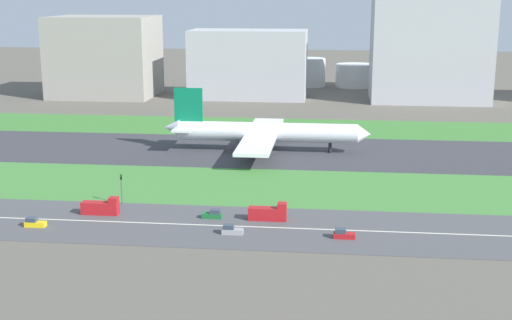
{
  "coord_description": "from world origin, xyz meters",
  "views": [
    {
      "loc": [
        19.56,
        -214.69,
        49.06
      ],
      "look_at": [
        -0.3,
        -36.5,
        6.0
      ],
      "focal_mm": 49.29,
      "sensor_mm": 36.0,
      "label": 1
    }
  ],
  "objects_px": {
    "fuel_tank_east": "(420,71)",
    "truck_2": "(269,213)",
    "car_1": "(34,223)",
    "car_0": "(213,214)",
    "hangar_building": "(248,64)",
    "truck_0": "(101,207)",
    "terminal_building": "(105,56)",
    "fuel_tank_west": "(310,72)",
    "car_3": "(232,230)",
    "fuel_tank_centre": "(356,76)",
    "car_4": "(343,234)",
    "office_tower": "(430,47)",
    "airliner": "(262,132)",
    "traffic_light": "(121,187)"
  },
  "relations": [
    {
      "from": "fuel_tank_east",
      "to": "truck_2",
      "type": "bearing_deg",
      "value": -104.34
    },
    {
      "from": "car_1",
      "to": "car_0",
      "type": "bearing_deg",
      "value": -164.86
    },
    {
      "from": "truck_2",
      "to": "hangar_building",
      "type": "height_order",
      "value": "hangar_building"
    },
    {
      "from": "truck_0",
      "to": "terminal_building",
      "type": "height_order",
      "value": "terminal_building"
    },
    {
      "from": "car_1",
      "to": "fuel_tank_west",
      "type": "relative_size",
      "value": 0.27
    },
    {
      "from": "car_3",
      "to": "fuel_tank_east",
      "type": "xyz_separation_m",
      "value": [
        64.86,
        237.0,
        7.77
      ]
    },
    {
      "from": "truck_2",
      "to": "fuel_tank_west",
      "type": "height_order",
      "value": "fuel_tank_west"
    },
    {
      "from": "fuel_tank_east",
      "to": "car_1",
      "type": "bearing_deg",
      "value": -114.39
    },
    {
      "from": "car_0",
      "to": "fuel_tank_west",
      "type": "bearing_deg",
      "value": 86.66
    },
    {
      "from": "fuel_tank_centre",
      "to": "fuel_tank_east",
      "type": "distance_m",
      "value": 33.42
    },
    {
      "from": "truck_2",
      "to": "car_4",
      "type": "height_order",
      "value": "truck_2"
    },
    {
      "from": "car_0",
      "to": "car_4",
      "type": "relative_size",
      "value": 1.0
    },
    {
      "from": "car_0",
      "to": "office_tower",
      "type": "relative_size",
      "value": 0.08
    },
    {
      "from": "airliner",
      "to": "truck_0",
      "type": "relative_size",
      "value": 7.74
    },
    {
      "from": "car_0",
      "to": "hangar_building",
      "type": "height_order",
      "value": "hangar_building"
    },
    {
      "from": "fuel_tank_centre",
      "to": "car_4",
      "type": "bearing_deg",
      "value": -92.06
    },
    {
      "from": "truck_0",
      "to": "fuel_tank_west",
      "type": "distance_m",
      "value": 230.35
    },
    {
      "from": "car_0",
      "to": "fuel_tank_centre",
      "type": "distance_m",
      "value": 230.09
    },
    {
      "from": "car_4",
      "to": "hangar_building",
      "type": "xyz_separation_m",
      "value": [
        -42.9,
        192.0,
        14.96
      ]
    },
    {
      "from": "car_3",
      "to": "hangar_building",
      "type": "bearing_deg",
      "value": -84.08
    },
    {
      "from": "airliner",
      "to": "truck_2",
      "type": "xyz_separation_m",
      "value": [
        8.45,
        -68.0,
        -4.56
      ]
    },
    {
      "from": "traffic_light",
      "to": "fuel_tank_east",
      "type": "relative_size",
      "value": 0.29
    },
    {
      "from": "hangar_building",
      "to": "fuel_tank_east",
      "type": "height_order",
      "value": "hangar_building"
    },
    {
      "from": "car_0",
      "to": "office_tower",
      "type": "distance_m",
      "value": 196.07
    },
    {
      "from": "car_3",
      "to": "traffic_light",
      "type": "height_order",
      "value": "traffic_light"
    },
    {
      "from": "car_3",
      "to": "office_tower",
      "type": "xyz_separation_m",
      "value": [
        63.26,
        192.0,
        23.83
      ]
    },
    {
      "from": "terminal_building",
      "to": "hangar_building",
      "type": "xyz_separation_m",
      "value": [
        69.31,
        0.0,
        -3.02
      ]
    },
    {
      "from": "truck_2",
      "to": "fuel_tank_east",
      "type": "relative_size",
      "value": 0.34
    },
    {
      "from": "fuel_tank_centre",
      "to": "truck_2",
      "type": "bearing_deg",
      "value": -96.22
    },
    {
      "from": "office_tower",
      "to": "fuel_tank_centre",
      "type": "xyz_separation_m",
      "value": [
        -31.72,
        45.0,
        -18.75
      ]
    },
    {
      "from": "car_4",
      "to": "traffic_light",
      "type": "distance_m",
      "value": 54.94
    },
    {
      "from": "car_1",
      "to": "office_tower",
      "type": "distance_m",
      "value": 220.55
    },
    {
      "from": "fuel_tank_centre",
      "to": "fuel_tank_east",
      "type": "xyz_separation_m",
      "value": [
        33.32,
        0.0,
        2.68
      ]
    },
    {
      "from": "truck_0",
      "to": "hangar_building",
      "type": "distance_m",
      "value": 182.9
    },
    {
      "from": "airliner",
      "to": "fuel_tank_west",
      "type": "relative_size",
      "value": 4.04
    },
    {
      "from": "hangar_building",
      "to": "office_tower",
      "type": "relative_size",
      "value": 1.04
    },
    {
      "from": "car_3",
      "to": "car_4",
      "type": "height_order",
      "value": "same"
    },
    {
      "from": "car_4",
      "to": "terminal_building",
      "type": "bearing_deg",
      "value": -59.7
    },
    {
      "from": "car_3",
      "to": "car_4",
      "type": "relative_size",
      "value": 1.0
    },
    {
      "from": "truck_2",
      "to": "car_3",
      "type": "bearing_deg",
      "value": -124.27
    },
    {
      "from": "fuel_tank_west",
      "to": "fuel_tank_centre",
      "type": "bearing_deg",
      "value": 0.0
    },
    {
      "from": "truck_2",
      "to": "traffic_light",
      "type": "height_order",
      "value": "traffic_light"
    },
    {
      "from": "hangar_building",
      "to": "car_3",
      "type": "bearing_deg",
      "value": -84.08
    },
    {
      "from": "hangar_building",
      "to": "car_1",
      "type": "bearing_deg",
      "value": -96.75
    },
    {
      "from": "truck_0",
      "to": "fuel_tank_west",
      "type": "height_order",
      "value": "fuel_tank_west"
    },
    {
      "from": "truck_0",
      "to": "car_0",
      "type": "height_order",
      "value": "truck_0"
    },
    {
      "from": "car_3",
      "to": "car_1",
      "type": "bearing_deg",
      "value": 0.0
    },
    {
      "from": "car_3",
      "to": "hangar_building",
      "type": "height_order",
      "value": "hangar_building"
    },
    {
      "from": "truck_0",
      "to": "car_4",
      "type": "height_order",
      "value": "truck_0"
    },
    {
      "from": "terminal_building",
      "to": "fuel_tank_east",
      "type": "xyz_separation_m",
      "value": [
        154.07,
        45.0,
        -10.22
      ]
    }
  ]
}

